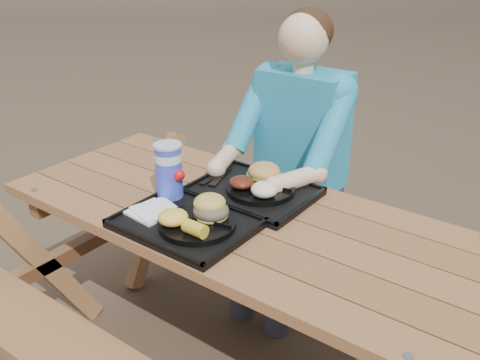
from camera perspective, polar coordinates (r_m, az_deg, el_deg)
The scene contains 17 objects.
picnic_table at distance 2.13m, azimuth 0.00°, elevation -12.41°, with size 1.80×1.49×0.75m, color #999999, non-canonical shape.
tray_near at distance 1.84m, azimuth -5.76°, elevation -4.68°, with size 0.45×0.35×0.02m, color black.
tray_far at distance 2.04m, azimuth 1.36°, elevation -1.35°, with size 0.45×0.35×0.02m, color black.
plate_near at distance 1.80m, azimuth -4.58°, elevation -4.72°, with size 0.26×0.26×0.02m, color black.
plate_far at distance 2.03m, azimuth 2.22°, elevation -0.97°, with size 0.26×0.26×0.02m, color black.
napkin_stack at distance 1.90m, azimuth -9.40°, elevation -3.25°, with size 0.15×0.15×0.02m, color white.
soda_cup at distance 1.97m, azimuth -7.59°, elevation 0.87°, with size 0.10×0.10×0.20m, color #1C30D8.
condiment_bbq at distance 1.92m, azimuth -3.24°, elevation -2.41°, with size 0.05×0.05×0.03m, color black.
condiment_mustard at distance 1.88m, azimuth -2.04°, elevation -3.00°, with size 0.05×0.05×0.03m, color orange.
sandwich at distance 1.79m, azimuth -3.14°, elevation -2.29°, with size 0.12×0.12×0.12m, color gold, non-canonical shape.
mac_cheese at distance 1.77m, azimuth -7.16°, elevation -3.96°, with size 0.10×0.10×0.05m, color yellow.
corn_cob at distance 1.70m, azimuth -4.82°, elevation -5.20°, with size 0.08×0.08×0.05m, color gold, non-canonical shape.
cutlery_far at distance 2.14m, azimuth -2.18°, elevation 0.28°, with size 0.03×0.17×0.01m, color black.
burger at distance 2.05m, azimuth 2.59°, elevation 1.35°, with size 0.13×0.13×0.11m, color #C78946, non-canonical shape.
baked_beans at distance 2.01m, azimuth 0.18°, elevation -0.26°, with size 0.10×0.10×0.04m, color #571D11.
potato_salad at distance 1.94m, azimuth 2.60°, elevation -1.02°, with size 0.10×0.10×0.05m, color white.
diner at distance 2.47m, azimuth 6.19°, elevation 0.31°, with size 0.48×0.84×1.28m, color #1B9DC2, non-canonical shape.
Camera 1 is at (1.01, -1.35, 1.67)m, focal length 40.00 mm.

